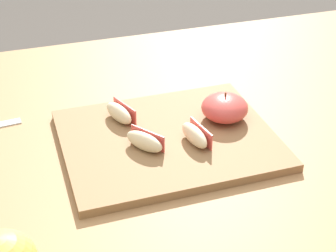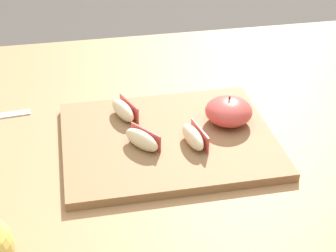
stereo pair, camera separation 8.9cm
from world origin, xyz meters
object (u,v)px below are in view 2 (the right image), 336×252
at_px(apple_half_skin_up, 229,111).
at_px(apple_wedge_front, 141,140).
at_px(cutting_board, 168,140).
at_px(apple_wedge_middle, 193,137).
at_px(apple_wedge_near_knife, 123,110).

height_order(apple_half_skin_up, apple_wedge_front, apple_half_skin_up).
relative_size(cutting_board, apple_half_skin_up, 4.29).
bearing_deg(apple_wedge_middle, apple_wedge_front, 174.34).
relative_size(apple_half_skin_up, apple_wedge_near_knife, 1.12).
bearing_deg(apple_half_skin_up, cutting_board, -168.77).
xyz_separation_m(apple_half_skin_up, apple_wedge_middle, (-0.08, -0.06, -0.01)).
relative_size(cutting_board, apple_wedge_middle, 4.84).
relative_size(apple_wedge_front, apple_wedge_near_knife, 0.95).
bearing_deg(apple_wedge_near_knife, cutting_board, -48.21).
distance_m(apple_half_skin_up, apple_wedge_front, 0.17).
distance_m(cutting_board, apple_wedge_middle, 0.06).
relative_size(cutting_board, apple_wedge_front, 5.06).
bearing_deg(apple_wedge_middle, apple_wedge_near_knife, 133.30).
relative_size(apple_wedge_front, apple_wedge_middle, 0.96).
height_order(apple_half_skin_up, apple_wedge_middle, apple_half_skin_up).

